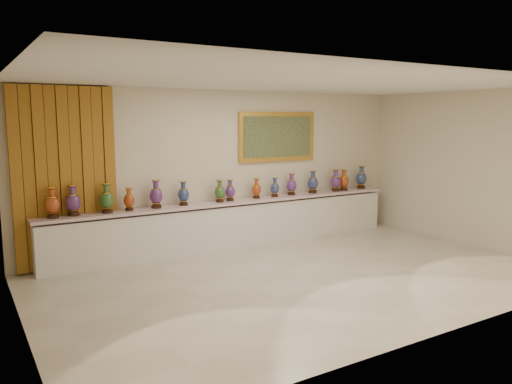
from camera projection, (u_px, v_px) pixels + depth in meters
ground at (304, 277)px, 7.80m from camera, size 8.00×8.00×0.00m
room at (106, 170)px, 8.42m from camera, size 8.00×8.00×8.00m
counter at (234, 224)px, 9.65m from camera, size 7.28×0.48×0.90m
vase_0 at (53, 204)px, 7.84m from camera, size 0.30×0.30×0.50m
vase_1 at (73, 202)px, 8.04m from camera, size 0.27×0.27×0.50m
vase_2 at (107, 200)px, 8.28m from camera, size 0.26×0.26×0.50m
vase_3 at (129, 200)px, 8.50m from camera, size 0.24×0.24×0.40m
vase_4 at (156, 195)px, 8.74m from camera, size 0.26×0.26×0.50m
vase_5 at (183, 194)px, 9.01m from camera, size 0.21×0.21×0.44m
vase_6 at (220, 192)px, 9.37m from camera, size 0.20×0.20×0.42m
vase_7 at (230, 191)px, 9.53m from camera, size 0.23×0.23×0.41m
vase_8 at (256, 189)px, 9.82m from camera, size 0.21×0.21×0.40m
vase_9 at (275, 188)px, 10.03m from camera, size 0.23×0.23×0.39m
vase_10 at (292, 185)px, 10.27m from camera, size 0.22×0.22×0.45m
vase_11 at (313, 183)px, 10.53m from camera, size 0.22×0.22×0.48m
vase_12 at (336, 181)px, 10.80m from camera, size 0.24×0.24×0.48m
vase_13 at (344, 181)px, 10.93m from camera, size 0.26×0.26×0.46m
vase_14 at (361, 178)px, 11.24m from camera, size 0.29×0.29×0.52m
label_card at (183, 207)px, 8.89m from camera, size 0.10×0.06×0.00m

